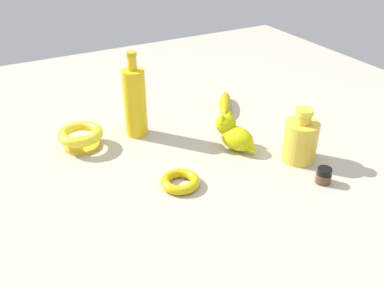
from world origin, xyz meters
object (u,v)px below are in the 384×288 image
object	(u,v)px
bowl	(81,136)
bottle_tall	(135,101)
nail_polish_jar	(324,176)
cat_figurine	(234,134)
bottle_short	(301,140)
banana	(225,103)
bangle	(180,181)

from	to	relation	value
bowl	bottle_tall	bearing A→B (deg)	179.90
nail_polish_jar	bottle_tall	distance (m)	0.55
bottle_tall	cat_figurine	world-z (taller)	bottle_tall
bottle_tall	bottle_short	size ratio (longest dim) A/B	1.69
bottle_short	bowl	distance (m)	0.59
bowl	nail_polish_jar	bearing A→B (deg)	136.63
nail_polish_jar	cat_figurine	size ratio (longest dim) A/B	0.29
banana	bowl	world-z (taller)	bowl
bottle_tall	banana	bearing A→B (deg)	-176.49
bottle_tall	bowl	size ratio (longest dim) A/B	2.00
banana	nail_polish_jar	size ratio (longest dim) A/B	4.14
banana	bottle_tall	distance (m)	0.33
bottle_tall	bottle_short	xyz separation A→B (m)	(-0.33, 0.33, -0.04)
bangle	cat_figurine	bearing A→B (deg)	-156.83
bowl	banana	bearing A→B (deg)	-177.72
banana	bottle_short	size ratio (longest dim) A/B	1.13
banana	cat_figurine	bearing A→B (deg)	-174.10
bangle	bottle_tall	distance (m)	0.31
banana	bowl	size ratio (longest dim) A/B	1.33
nail_polish_jar	bottle_tall	xyz separation A→B (m)	(0.31, -0.45, 0.08)
nail_polish_jar	bowl	world-z (taller)	bowl
banana	bangle	size ratio (longest dim) A/B	1.72
banana	bottle_tall	xyz separation A→B (m)	(0.32, 0.02, 0.08)
bangle	banana	bearing A→B (deg)	-136.18
bottle_tall	nail_polish_jar	bearing A→B (deg)	124.60
bangle	bowl	distance (m)	0.33
cat_figurine	nail_polish_jar	bearing A→B (deg)	112.49
bangle	nail_polish_jar	size ratio (longest dim) A/B	2.40
bangle	cat_figurine	distance (m)	0.23
bangle	bowl	world-z (taller)	bowl
cat_figurine	bowl	xyz separation A→B (m)	(0.37, -0.20, -0.01)
nail_polish_jar	bowl	bearing A→B (deg)	-43.37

